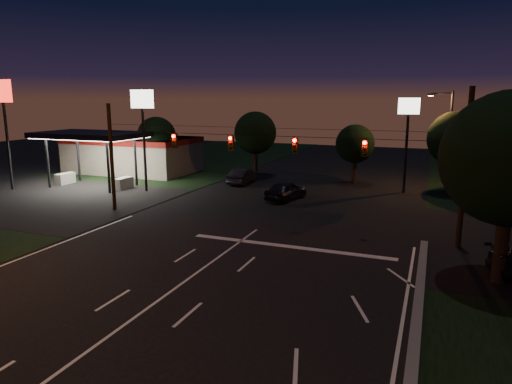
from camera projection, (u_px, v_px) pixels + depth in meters
The scene contains 18 objects.
ground at pixel (118, 330), 16.75m from camera, with size 140.00×140.00×0.00m, color black.
cross_street_left at pixel (45, 199), 38.50m from camera, with size 20.00×16.00×0.02m, color black.
stop_bar at pixel (289, 246), 26.15m from camera, with size 12.00×0.50×0.01m, color silver.
utility_pole_right at pixel (458, 247), 26.12m from camera, with size 0.30×0.30×9.00m, color black.
utility_pole_left at pixel (115, 210), 34.72m from camera, with size 0.28×0.28×8.00m, color black.
signal_span at pixel (262, 143), 29.28m from camera, with size 24.00×0.40×1.56m.
gas_station at pixel (130, 152), 51.81m from camera, with size 14.20×16.10×5.25m.
pole_sign_left_near at pixel (143, 114), 40.42m from camera, with size 2.20×0.30×9.10m.
pole_sign_left_far at pixel (4, 107), 40.95m from camera, with size 2.00×0.30×10.00m.
pole_sign_right at pixel (408, 123), 39.97m from camera, with size 1.80×0.30×8.40m.
street_light_right_far at pixel (446, 134), 40.84m from camera, with size 2.20×0.35×9.00m.
tree_right_near at pixel (511, 160), 20.02m from camera, with size 6.00×6.00×8.76m.
tree_far_a at pixel (157, 137), 49.79m from camera, with size 4.20×4.20×6.42m.
tree_far_b at pixel (256, 133), 49.79m from camera, with size 4.60×4.60×6.98m.
tree_far_c at pixel (355, 144), 45.06m from camera, with size 3.80×3.80×5.86m.
tree_far_d at pixel (456, 139), 39.85m from camera, with size 4.80×4.80×7.30m.
car_oncoming_a at pixel (286, 190), 38.19m from camera, with size 1.86×4.62×1.57m, color black.
car_oncoming_b at pixel (243, 176), 45.45m from camera, with size 1.59×4.56×1.50m, color black.
Camera 1 is at (10.36, -12.46, 8.33)m, focal length 32.00 mm.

